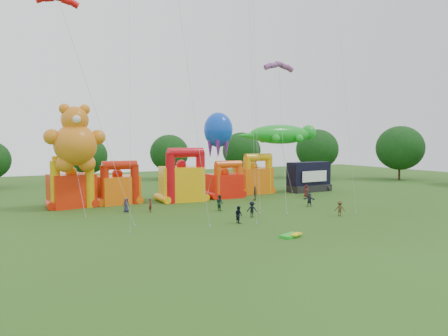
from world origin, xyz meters
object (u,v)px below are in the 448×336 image
octopus_kite (215,153)px  spectator_4 (255,193)px  bouncy_castle_0 (72,187)px  gecko_kite (281,137)px  spectator_0 (126,205)px  teddy_bear_kite (76,143)px  bouncy_castle_2 (182,181)px  stage_trailer (309,177)px

octopus_kite → spectator_4: size_ratio=6.49×
bouncy_castle_0 → spectator_4: 24.25m
gecko_kite → spectator_0: gecko_kite is taller
octopus_kite → spectator_0: bearing=-157.4°
spectator_0 → spectator_4: 18.37m
teddy_bear_kite → gecko_kite: teddy_bear_kite is taller
gecko_kite → spectator_4: size_ratio=7.66×
spectator_0 → spectator_4: (18.34, 0.90, 0.15)m
teddy_bear_kite → spectator_4: bearing=-8.7°
bouncy_castle_2 → teddy_bear_kite: bearing=-177.2°
stage_trailer → teddy_bear_kite: (-36.26, -0.65, 5.71)m
bouncy_castle_2 → stage_trailer: 22.35m
gecko_kite → spectator_4: 12.47m
stage_trailer → teddy_bear_kite: size_ratio=0.59×
spectator_4 → spectator_0: bearing=-43.0°
octopus_kite → teddy_bear_kite: bearing=-175.2°
bouncy_castle_0 → teddy_bear_kite: 6.07m
stage_trailer → octopus_kite: octopus_kite is taller
bouncy_castle_0 → teddy_bear_kite: bearing=-83.0°
bouncy_castle_0 → stage_trailer: 36.59m
bouncy_castle_2 → teddy_bear_kite: 14.88m
bouncy_castle_0 → bouncy_castle_2: 14.31m
bouncy_castle_0 → bouncy_castle_2: (14.20, -1.71, 0.32)m
stage_trailer → spectator_0: stage_trailer is taller
bouncy_castle_0 → spectator_4: (23.47, -5.94, -1.50)m
gecko_kite → bouncy_castle_0: bearing=178.5°
gecko_kite → spectator_4: (-8.07, -5.12, -8.01)m
octopus_kite → spectator_0: 16.91m
bouncy_castle_2 → teddy_bear_kite: size_ratio=0.58×
bouncy_castle_2 → spectator_0: 10.61m
bouncy_castle_2 → octopus_kite: octopus_kite is taller
bouncy_castle_0 → teddy_bear_kite: teddy_bear_kite is taller
octopus_kite → spectator_0: octopus_kite is taller
teddy_bear_kite → gecko_kite: bearing=2.9°
bouncy_castle_0 → octopus_kite: bearing=-2.1°
spectator_4 → stage_trailer: bearing=152.0°
spectator_0 → bouncy_castle_2: bearing=20.6°
gecko_kite → spectator_0: (-26.41, -6.03, -8.16)m
stage_trailer → spectator_4: bearing=-162.2°
bouncy_castle_0 → octopus_kite: octopus_kite is taller
bouncy_castle_0 → gecko_kite: gecko_kite is taller
gecko_kite → spectator_0: 28.30m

